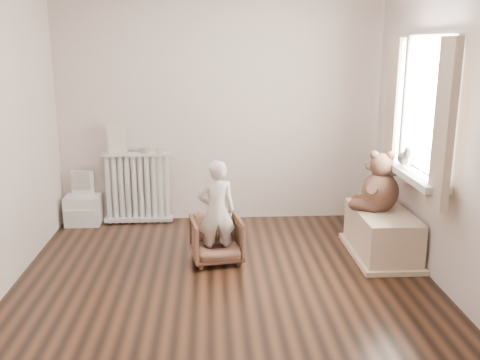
{
  "coord_description": "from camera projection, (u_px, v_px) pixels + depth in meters",
  "views": [
    {
      "loc": [
        -0.11,
        -4.17,
        1.99
      ],
      "look_at": [
        0.15,
        0.45,
        0.8
      ],
      "focal_mm": 40.0,
      "sensor_mm": 36.0,
      "label": 1
    }
  ],
  "objects": [
    {
      "name": "back_wall",
      "position": [
        220.0,
        107.0,
        5.95
      ],
      "size": [
        3.6,
        0.02,
        2.6
      ],
      "primitive_type": "cube",
      "color": "silver",
      "rests_on": "ground"
    },
    {
      "name": "paper_doll",
      "position": [
        117.0,
        138.0,
        5.86
      ],
      "size": [
        0.2,
        0.02,
        0.33
      ],
      "primitive_type": "cube",
      "color": "beige",
      "rests_on": "radiator"
    },
    {
      "name": "armchair",
      "position": [
        217.0,
        240.0,
        4.98
      ],
      "size": [
        0.52,
        0.54,
        0.43
      ],
      "primitive_type": "imported",
      "rotation": [
        0.0,
        0.0,
        0.16
      ],
      "color": "brown",
      "rests_on": "floor"
    },
    {
      "name": "right_wall",
      "position": [
        447.0,
        131.0,
        4.31
      ],
      "size": [
        0.02,
        3.6,
        2.6
      ],
      "primitive_type": "cube",
      "color": "silver",
      "rests_on": "ground"
    },
    {
      "name": "tin_a",
      "position": [
        145.0,
        150.0,
        5.91
      ],
      "size": [
        0.1,
        0.1,
        0.06
      ],
      "primitive_type": "cylinder",
      "color": "#A59E8C",
      "rests_on": "radiator"
    },
    {
      "name": "toy_bench",
      "position": [
        382.0,
        235.0,
        5.12
      ],
      "size": [
        0.5,
        0.94,
        0.44
      ],
      "primitive_type": "cube",
      "color": "beige",
      "rests_on": "floor"
    },
    {
      "name": "child",
      "position": [
        216.0,
        212.0,
        4.86
      ],
      "size": [
        0.38,
        0.28,
        0.96
      ],
      "primitive_type": "imported",
      "rotation": [
        0.0,
        0.0,
        3.3
      ],
      "color": "white",
      "rests_on": "armchair"
    },
    {
      "name": "plush_cat",
      "position": [
        406.0,
        156.0,
        4.84
      ],
      "size": [
        0.21,
        0.27,
        0.2
      ],
      "primitive_type": null,
      "rotation": [
        0.0,
        0.0,
        -0.33
      ],
      "color": "#655B55",
      "rests_on": "window_sill"
    },
    {
      "name": "curtain_left",
      "position": [
        444.0,
        125.0,
        4.02
      ],
      "size": [
        0.06,
        0.26,
        1.3
      ],
      "primitive_type": "cube",
      "color": "#C1AC92",
      "rests_on": "right_wall"
    },
    {
      "name": "window_sill",
      "position": [
        413.0,
        174.0,
        4.7
      ],
      "size": [
        0.22,
        1.1,
        0.06
      ],
      "primitive_type": "cube",
      "color": "silver",
      "rests_on": "right_wall"
    },
    {
      "name": "teddy_bear",
      "position": [
        380.0,
        187.0,
        5.05
      ],
      "size": [
        0.56,
        0.51,
        0.56
      ],
      "primitive_type": null,
      "rotation": [
        0.0,
        0.0,
        -0.42
      ],
      "color": "#3C241B",
      "rests_on": "toy_bench"
    },
    {
      "name": "floor",
      "position": [
        225.0,
        284.0,
        4.54
      ],
      "size": [
        3.6,
        3.6,
        0.01
      ],
      "primitive_type": "cube",
      "color": "black",
      "rests_on": "ground"
    },
    {
      "name": "tin_b",
      "position": [
        160.0,
        150.0,
        5.92
      ],
      "size": [
        0.09,
        0.09,
        0.05
      ],
      "primitive_type": "cylinder",
      "color": "#A59E8C",
      "rests_on": "radiator"
    },
    {
      "name": "curtain_right",
      "position": [
        394.0,
        107.0,
        5.12
      ],
      "size": [
        0.06,
        0.26,
        1.3
      ],
      "primitive_type": "cube",
      "color": "#C1AC92",
      "rests_on": "right_wall"
    },
    {
      "name": "toy_vanity",
      "position": [
        83.0,
        201.0,
        5.98
      ],
      "size": [
        0.39,
        0.28,
        0.61
      ],
      "primitive_type": "cube",
      "color": "silver",
      "rests_on": "floor"
    },
    {
      "name": "window",
      "position": [
        429.0,
        108.0,
        4.56
      ],
      "size": [
        0.03,
        0.9,
        1.1
      ],
      "primitive_type": "cube",
      "color": "white",
      "rests_on": "right_wall"
    },
    {
      "name": "radiator",
      "position": [
        138.0,
        189.0,
        6.01
      ],
      "size": [
        0.77,
        0.15,
        0.81
      ],
      "primitive_type": "cube",
      "color": "silver",
      "rests_on": "floor"
    },
    {
      "name": "front_wall",
      "position": [
        235.0,
        197.0,
        2.47
      ],
      "size": [
        3.6,
        0.02,
        2.6
      ],
      "primitive_type": "cube",
      "color": "silver",
      "rests_on": "ground"
    }
  ]
}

